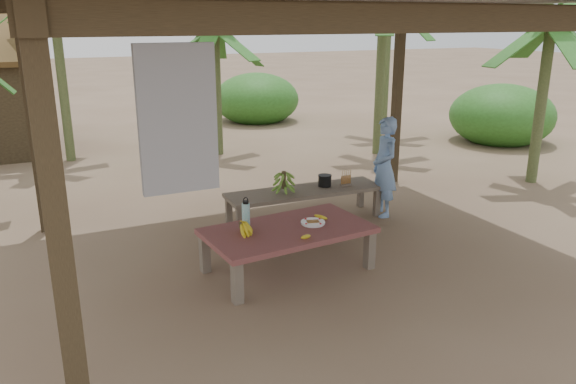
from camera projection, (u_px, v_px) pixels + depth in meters
name	position (u px, v px, depth m)	size (l,w,h in m)	color
ground	(312.00, 257.00, 6.66)	(80.00, 80.00, 0.00)	brown
pavilion	(315.00, 11.00, 5.83)	(6.60, 5.60, 2.95)	black
work_table	(288.00, 234.00, 6.19)	(1.88, 1.14, 0.50)	brown
bench	(305.00, 194.00, 7.76)	(2.22, 0.68, 0.45)	brown
ripe_banana_bunch	(240.00, 228.00, 5.97)	(0.25, 0.21, 0.15)	yellow
plate	(313.00, 223.00, 6.28)	(0.27, 0.27, 0.04)	white
loose_banana_front	(306.00, 237.00, 5.87)	(0.04, 0.16, 0.04)	yellow
loose_banana_side	(321.00, 217.00, 6.46)	(0.04, 0.16, 0.04)	yellow
water_flask	(246.00, 214.00, 6.22)	(0.09, 0.09, 0.33)	#3BAEB8
green_banana_stalk	(284.00, 181.00, 7.58)	(0.27, 0.27, 0.31)	#598C2D
cooking_pot	(325.00, 181.00, 7.89)	(0.18, 0.18, 0.16)	black
skewer_rack	(346.00, 178.00, 7.89)	(0.18, 0.08, 0.24)	#A57F47
woman	(384.00, 167.00, 7.90)	(0.52, 0.34, 1.42)	#6B90CB
banana_plant_ne	(383.00, 10.00, 11.01)	(1.80, 1.80, 3.37)	#596638
banana_plant_n	(215.00, 40.00, 11.11)	(1.80, 1.80, 2.80)	#596638
banana_plant_nw	(53.00, 1.00, 10.36)	(1.80, 1.80, 3.53)	#596638
banana_plant_e	(550.00, 36.00, 9.05)	(1.80, 1.80, 2.93)	#596638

